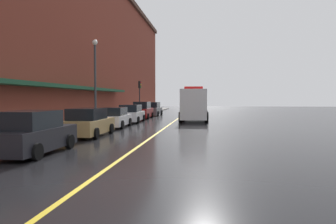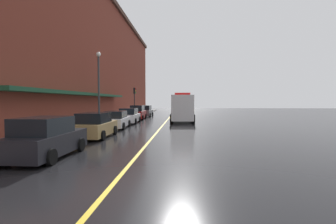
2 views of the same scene
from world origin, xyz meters
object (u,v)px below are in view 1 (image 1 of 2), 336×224
object	(u,v)px
parked_car_2	(115,118)
parking_meter_0	(72,117)
parked_car_5	(153,109)
parking_meter_1	(104,113)
traffic_light_near	(140,91)
street_lamp_left	(95,72)
parked_car_0	(32,134)
box_truck	(194,105)
parked_car_4	(142,111)
parked_car_1	(88,123)
parked_car_3	(131,114)

from	to	relation	value
parked_car_2	parking_meter_0	distance (m)	4.92
parked_car_5	parking_meter_1	size ratio (longest dim) A/B	3.54
parked_car_5	traffic_light_near	xyz separation A→B (m)	(-1.38, -1.61, 2.33)
parking_meter_0	street_lamp_left	bearing A→B (deg)	95.85
parked_car_2	parking_meter_1	bearing A→B (deg)	41.99
parked_car_0	parked_car_5	xyz separation A→B (m)	(0.01, 28.73, 0.00)
box_truck	parking_meter_0	xyz separation A→B (m)	(-7.25, -13.19, -0.54)
parked_car_4	parking_meter_0	distance (m)	15.76
parked_car_1	parked_car_0	bearing A→B (deg)	179.14
parked_car_0	traffic_light_near	distance (m)	27.26
parked_car_2	parked_car_4	world-z (taller)	parked_car_4
parked_car_4	street_lamp_left	world-z (taller)	street_lamp_left
parked_car_3	parked_car_5	size ratio (longest dim) A/B	1.01
parking_meter_1	traffic_light_near	world-z (taller)	traffic_light_near
parked_car_3	parked_car_2	bearing A→B (deg)	178.31
parked_car_5	parking_meter_1	bearing A→B (deg)	175.40
parking_meter_1	parked_car_1	bearing A→B (deg)	-78.48
parked_car_1	box_truck	distance (m)	15.37
parking_meter_0	street_lamp_left	distance (m)	6.76
parked_car_0	parked_car_4	world-z (taller)	parked_car_4
parked_car_3	traffic_light_near	world-z (taller)	traffic_light_near
parked_car_3	parking_meter_1	distance (m)	4.14
parked_car_4	parking_meter_0	world-z (taller)	parked_car_4
parked_car_0	parked_car_4	xyz separation A→B (m)	(-0.12, 22.83, 0.05)
parked_car_5	box_truck	size ratio (longest dim) A/B	0.54
parked_car_1	parked_car_2	xyz separation A→B (m)	(-0.08, 5.74, -0.05)
parked_car_5	street_lamp_left	world-z (taller)	street_lamp_left
parked_car_5	street_lamp_left	xyz separation A→B (m)	(-2.05, -15.76, 3.57)
parking_meter_1	parked_car_0	bearing A→B (deg)	-83.81
parked_car_1	street_lamp_left	size ratio (longest dim) A/B	0.67
parked_car_3	box_truck	xyz separation A→B (m)	(5.85, 3.17, 0.82)
parked_car_1	parking_meter_0	world-z (taller)	parked_car_1
parked_car_0	parked_car_1	size ratio (longest dim) A/B	0.95
parked_car_0	box_truck	world-z (taller)	box_truck
parked_car_0	parking_meter_0	bearing A→B (deg)	11.73
parked_car_1	parking_meter_0	xyz separation A→B (m)	(-1.46, 1.02, 0.27)
parked_car_5	street_lamp_left	size ratio (longest dim) A/B	0.68
parking_meter_0	parked_car_3	bearing A→B (deg)	82.04
parking_meter_0	parking_meter_1	xyz separation A→B (m)	(0.00, 6.13, 0.00)
parked_car_2	parked_car_3	world-z (taller)	parked_car_3
parked_car_1	parking_meter_0	distance (m)	1.80
parked_car_5	parking_meter_0	world-z (taller)	parked_car_5
parked_car_4	traffic_light_near	world-z (taller)	traffic_light_near
parked_car_3	parked_car_5	distance (m)	11.59
parked_car_0	box_truck	bearing A→B (deg)	-15.66
box_truck	parked_car_2	bearing A→B (deg)	-36.04
traffic_light_near	parked_car_1	bearing A→B (deg)	-86.20
parked_car_1	parked_car_5	bearing A→B (deg)	-0.64
parked_car_0	street_lamp_left	bearing A→B (deg)	9.25
parked_car_1	box_truck	world-z (taller)	box_truck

